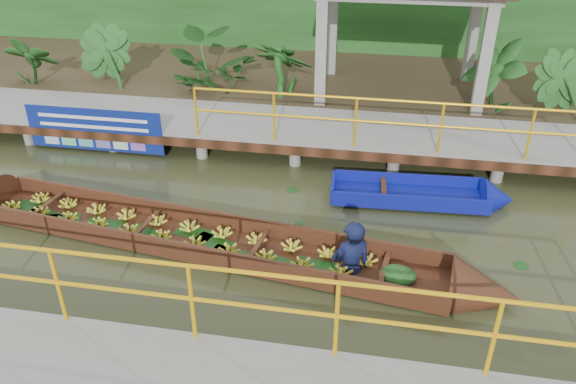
# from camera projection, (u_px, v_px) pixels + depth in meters

# --- Properties ---
(ground) EXTENTS (80.00, 80.00, 0.00)m
(ground) POSITION_uv_depth(u_px,v_px,m) (210.00, 231.00, 9.47)
(ground) COLOR #313319
(ground) RESTS_ON ground
(land_strip) EXTENTS (30.00, 8.00, 0.45)m
(land_strip) POSITION_uv_depth(u_px,v_px,m) (288.00, 79.00, 15.78)
(land_strip) COLOR #372D1B
(land_strip) RESTS_ON ground
(far_dock) EXTENTS (16.00, 2.06, 1.66)m
(far_dock) POSITION_uv_depth(u_px,v_px,m) (256.00, 126.00, 12.16)
(far_dock) COLOR gray
(far_dock) RESTS_ON ground
(vendor_boat) EXTENTS (9.81, 2.30, 2.13)m
(vendor_boat) POSITION_uv_depth(u_px,v_px,m) (219.00, 237.00, 8.90)
(vendor_boat) COLOR #38180F
(vendor_boat) RESTS_ON ground
(moored_blue_boat) EXTENTS (3.31, 1.04, 0.78)m
(moored_blue_boat) POSITION_uv_depth(u_px,v_px,m) (452.00, 197.00, 10.18)
(moored_blue_boat) COLOR navy
(moored_blue_boat) RESTS_ON ground
(blue_banner) EXTENTS (3.00, 0.04, 0.94)m
(blue_banner) POSITION_uv_depth(u_px,v_px,m) (95.00, 129.00, 11.81)
(blue_banner) COLOR navy
(blue_banner) RESTS_ON ground
(tropical_plants) EXTENTS (14.26, 1.26, 1.58)m
(tropical_plants) POSITION_uv_depth(u_px,v_px,m) (270.00, 66.00, 13.40)
(tropical_plants) COLOR #153B13
(tropical_plants) RESTS_ON ground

